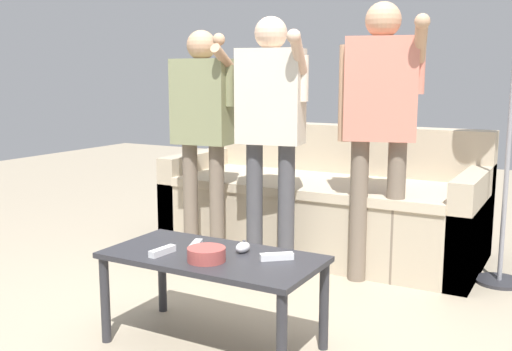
{
  "coord_description": "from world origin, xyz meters",
  "views": [
    {
      "loc": [
        1.49,
        -2.44,
        1.23
      ],
      "look_at": [
        -0.03,
        0.28,
        0.71
      ],
      "focal_mm": 41.65,
      "sensor_mm": 36.0,
      "label": 1
    }
  ],
  "objects_px": {
    "player_right": "(380,110)",
    "game_remote_wand_spare": "(277,256)",
    "player_center": "(271,116)",
    "game_remote_wand_far": "(162,251)",
    "couch": "(323,206)",
    "coffee_table": "(213,267)",
    "game_remote_nunchuk": "(243,247)",
    "player_left": "(202,119)",
    "snack_bowl": "(206,254)",
    "game_remote_wand_near": "(195,246)"
  },
  "relations": [
    {
      "from": "player_center",
      "to": "player_right",
      "type": "bearing_deg",
      "value": 16.98
    },
    {
      "from": "game_remote_nunchuk",
      "to": "game_remote_wand_far",
      "type": "relative_size",
      "value": 0.6
    },
    {
      "from": "player_center",
      "to": "game_remote_wand_far",
      "type": "bearing_deg",
      "value": -87.81
    },
    {
      "from": "coffee_table",
      "to": "player_right",
      "type": "distance_m",
      "value": 1.43
    },
    {
      "from": "game_remote_wand_near",
      "to": "game_remote_nunchuk",
      "type": "bearing_deg",
      "value": 15.95
    },
    {
      "from": "coffee_table",
      "to": "game_remote_wand_spare",
      "type": "height_order",
      "value": "game_remote_wand_spare"
    },
    {
      "from": "couch",
      "to": "player_right",
      "type": "xyz_separation_m",
      "value": [
        0.55,
        -0.49,
        0.73
      ]
    },
    {
      "from": "player_center",
      "to": "game_remote_wand_spare",
      "type": "relative_size",
      "value": 11.57
    },
    {
      "from": "game_remote_wand_near",
      "to": "game_remote_wand_far",
      "type": "height_order",
      "value": "same"
    },
    {
      "from": "player_left",
      "to": "player_right",
      "type": "bearing_deg",
      "value": 8.83
    },
    {
      "from": "game_remote_nunchuk",
      "to": "player_center",
      "type": "bearing_deg",
      "value": 110.46
    },
    {
      "from": "couch",
      "to": "snack_bowl",
      "type": "bearing_deg",
      "value": -83.65
    },
    {
      "from": "couch",
      "to": "player_center",
      "type": "distance_m",
      "value": 0.96
    },
    {
      "from": "couch",
      "to": "player_left",
      "type": "distance_m",
      "value": 1.09
    },
    {
      "from": "game_remote_wand_far",
      "to": "game_remote_wand_spare",
      "type": "relative_size",
      "value": 1.08
    },
    {
      "from": "player_left",
      "to": "snack_bowl",
      "type": "bearing_deg",
      "value": -55.38
    },
    {
      "from": "snack_bowl",
      "to": "game_remote_wand_near",
      "type": "height_order",
      "value": "snack_bowl"
    },
    {
      "from": "game_remote_wand_far",
      "to": "game_remote_wand_spare",
      "type": "height_order",
      "value": "same"
    },
    {
      "from": "player_right",
      "to": "game_remote_wand_spare",
      "type": "relative_size",
      "value": 12.07
    },
    {
      "from": "player_left",
      "to": "game_remote_wand_far",
      "type": "relative_size",
      "value": 10.29
    },
    {
      "from": "player_right",
      "to": "game_remote_wand_near",
      "type": "xyz_separation_m",
      "value": [
        -0.5,
        -1.18,
        -0.59
      ]
    },
    {
      "from": "game_remote_wand_near",
      "to": "game_remote_wand_spare",
      "type": "distance_m",
      "value": 0.41
    },
    {
      "from": "player_center",
      "to": "game_remote_wand_far",
      "type": "height_order",
      "value": "player_center"
    },
    {
      "from": "game_remote_nunchuk",
      "to": "game_remote_wand_near",
      "type": "height_order",
      "value": "game_remote_nunchuk"
    },
    {
      "from": "player_center",
      "to": "game_remote_wand_near",
      "type": "relative_size",
      "value": 10.32
    },
    {
      "from": "coffee_table",
      "to": "player_right",
      "type": "bearing_deg",
      "value": 72.63
    },
    {
      "from": "player_center",
      "to": "game_remote_nunchuk",
      "type": "bearing_deg",
      "value": -69.54
    },
    {
      "from": "player_right",
      "to": "player_center",
      "type": "bearing_deg",
      "value": -163.02
    },
    {
      "from": "snack_bowl",
      "to": "player_left",
      "type": "height_order",
      "value": "player_left"
    },
    {
      "from": "coffee_table",
      "to": "snack_bowl",
      "type": "distance_m",
      "value": 0.13
    },
    {
      "from": "player_center",
      "to": "player_left",
      "type": "bearing_deg",
      "value": 178.39
    },
    {
      "from": "snack_bowl",
      "to": "player_center",
      "type": "height_order",
      "value": "player_center"
    },
    {
      "from": "game_remote_wand_far",
      "to": "game_remote_wand_spare",
      "type": "distance_m",
      "value": 0.52
    },
    {
      "from": "game_remote_nunchuk",
      "to": "coffee_table",
      "type": "bearing_deg",
      "value": -137.01
    },
    {
      "from": "game_remote_wand_spare",
      "to": "coffee_table",
      "type": "bearing_deg",
      "value": -166.24
    },
    {
      "from": "coffee_table",
      "to": "player_right",
      "type": "xyz_separation_m",
      "value": [
        0.38,
        1.21,
        0.66
      ]
    },
    {
      "from": "couch",
      "to": "game_remote_nunchuk",
      "type": "distance_m",
      "value": 1.63
    },
    {
      "from": "player_center",
      "to": "game_remote_wand_near",
      "type": "bearing_deg",
      "value": -82.77
    },
    {
      "from": "snack_bowl",
      "to": "player_center",
      "type": "xyz_separation_m",
      "value": [
        -0.27,
        1.11,
        0.53
      ]
    },
    {
      "from": "game_remote_nunchuk",
      "to": "player_left",
      "type": "distance_m",
      "value": 1.36
    },
    {
      "from": "couch",
      "to": "game_remote_wand_spare",
      "type": "bearing_deg",
      "value": -74.22
    },
    {
      "from": "game_remote_wand_near",
      "to": "game_remote_wand_far",
      "type": "relative_size",
      "value": 1.04
    },
    {
      "from": "coffee_table",
      "to": "game_remote_wand_near",
      "type": "xyz_separation_m",
      "value": [
        -0.12,
        0.03,
        0.07
      ]
    },
    {
      "from": "game_remote_nunchuk",
      "to": "player_left",
      "type": "bearing_deg",
      "value": 132.21
    },
    {
      "from": "couch",
      "to": "coffee_table",
      "type": "relative_size",
      "value": 2.22
    },
    {
      "from": "game_remote_wand_far",
      "to": "game_remote_nunchuk",
      "type": "bearing_deg",
      "value": 34.18
    },
    {
      "from": "coffee_table",
      "to": "game_remote_wand_spare",
      "type": "bearing_deg",
      "value": 13.76
    },
    {
      "from": "player_left",
      "to": "player_center",
      "type": "xyz_separation_m",
      "value": [
        0.51,
        -0.01,
        0.04
      ]
    },
    {
      "from": "player_left",
      "to": "game_remote_wand_spare",
      "type": "distance_m",
      "value": 1.51
    },
    {
      "from": "coffee_table",
      "to": "game_remote_wand_far",
      "type": "relative_size",
      "value": 6.66
    }
  ]
}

